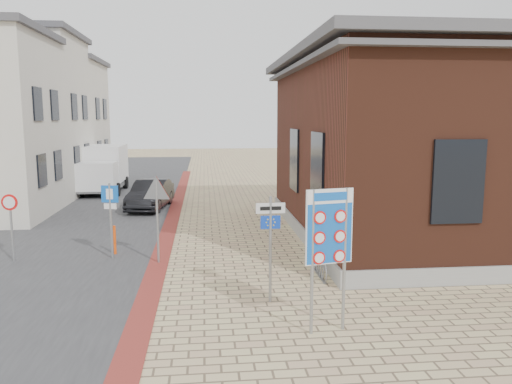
{
  "coord_description": "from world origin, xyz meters",
  "views": [
    {
      "loc": [
        -0.54,
        -11.23,
        4.47
      ],
      "look_at": [
        1.0,
        3.7,
        2.2
      ],
      "focal_mm": 35.0,
      "sensor_mm": 36.0,
      "label": 1
    }
  ],
  "objects": [
    {
      "name": "ground",
      "position": [
        0.0,
        0.0,
        0.0
      ],
      "size": [
        120.0,
        120.0,
        0.0
      ],
      "primitive_type": "plane",
      "color": "tan",
      "rests_on": "ground"
    },
    {
      "name": "road_strip",
      "position": [
        -5.5,
        15.0,
        0.01
      ],
      "size": [
        7.0,
        60.0,
        0.02
      ],
      "primitive_type": "cube",
      "color": "#38383A",
      "rests_on": "ground"
    },
    {
      "name": "curb_strip",
      "position": [
        -2.0,
        10.0,
        0.01
      ],
      "size": [
        0.6,
        40.0,
        0.02
      ],
      "primitive_type": "cube",
      "color": "maroon",
      "rests_on": "ground"
    },
    {
      "name": "brick_building",
      "position": [
        8.99,
        7.0,
        3.49
      ],
      "size": [
        13.0,
        13.0,
        6.8
      ],
      "color": "gray",
      "rests_on": "ground"
    },
    {
      "name": "townhouse_mid",
      "position": [
        -10.99,
        18.0,
        4.57
      ],
      "size": [
        7.4,
        6.4,
        9.1
      ],
      "color": "beige",
      "rests_on": "ground"
    },
    {
      "name": "townhouse_far",
      "position": [
        -10.99,
        24.0,
        4.17
      ],
      "size": [
        7.4,
        6.4,
        8.3
      ],
      "color": "beige",
      "rests_on": "ground"
    },
    {
      "name": "bike_rack",
      "position": [
        2.65,
        2.2,
        0.26
      ],
      "size": [
        0.08,
        1.8,
        0.6
      ],
      "color": "slate",
      "rests_on": "ground"
    },
    {
      "name": "sedan",
      "position": [
        -3.2,
        13.27,
        0.7
      ],
      "size": [
        2.09,
        4.43,
        1.4
      ],
      "primitive_type": "imported",
      "rotation": [
        0.0,
        0.0,
        -0.15
      ],
      "color": "black",
      "rests_on": "ground"
    },
    {
      "name": "box_truck",
      "position": [
        -6.5,
        19.05,
        1.42
      ],
      "size": [
        2.27,
        5.25,
        2.74
      ],
      "rotation": [
        0.0,
        0.0,
        0.0
      ],
      "color": "slate",
      "rests_on": "ground"
    },
    {
      "name": "border_sign",
      "position": [
        1.97,
        -1.5,
        2.19
      ],
      "size": [
        1.02,
        0.26,
        3.04
      ],
      "rotation": [
        0.0,
        0.0,
        0.21
      ],
      "color": "gray",
      "rests_on": "ground"
    },
    {
      "name": "essen_sign",
      "position": [
        1.0,
        0.3,
        1.74
      ],
      "size": [
        0.7,
        0.07,
        2.61
      ],
      "rotation": [
        0.0,
        0.0,
        0.05
      ],
      "color": "gray",
      "rests_on": "ground"
    },
    {
      "name": "parking_sign",
      "position": [
        -3.5,
        4.5,
        1.65
      ],
      "size": [
        0.53,
        0.13,
        2.43
      ],
      "rotation": [
        0.0,
        0.0,
        -0.18
      ],
      "color": "gray",
      "rests_on": "ground"
    },
    {
      "name": "yield_sign",
      "position": [
        -2.0,
        3.88,
        2.03
      ],
      "size": [
        0.94,
        0.21,
        2.65
      ],
      "rotation": [
        0.0,
        0.0,
        -0.17
      ],
      "color": "gray",
      "rests_on": "ground"
    },
    {
      "name": "speed_sign",
      "position": [
        -6.5,
        4.5,
        1.4
      ],
      "size": [
        0.5,
        0.08,
        2.13
      ],
      "rotation": [
        0.0,
        0.0,
        -0.1
      ],
      "color": "gray",
      "rests_on": "ground"
    },
    {
      "name": "bollard",
      "position": [
        -3.5,
        5.0,
        0.48
      ],
      "size": [
        0.09,
        0.09,
        0.97
      ],
      "primitive_type": "cylinder",
      "rotation": [
        0.0,
        0.0,
        0.09
      ],
      "color": "#FF4F0D",
      "rests_on": "ground"
    }
  ]
}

